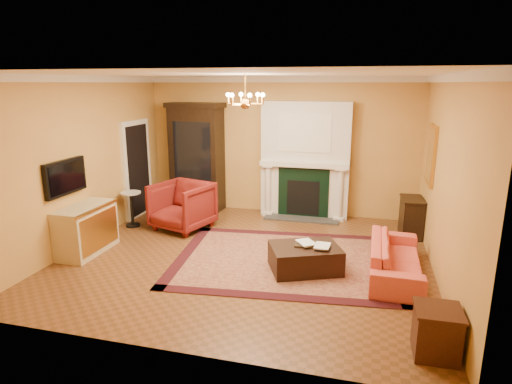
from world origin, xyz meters
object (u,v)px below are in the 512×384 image
(china_cabinet, at_px, (197,159))
(pedestal_table, at_px, (132,207))
(console_table, at_px, (411,218))
(coral_sofa, at_px, (396,252))
(leather_ottoman, at_px, (305,258))
(end_table, at_px, (436,333))
(wingback_armchair, at_px, (182,204))
(commode, at_px, (86,229))

(china_cabinet, xyz_separation_m, pedestal_table, (-0.83, -1.54, -0.75))
(console_table, bearing_deg, coral_sofa, -104.88)
(china_cabinet, height_order, leather_ottoman, china_cabinet)
(end_table, distance_m, leather_ottoman, 2.45)
(wingback_armchair, bearing_deg, console_table, 25.93)
(console_table, relative_size, leather_ottoman, 0.69)
(commode, bearing_deg, pedestal_table, 88.88)
(wingback_armchair, xyz_separation_m, pedestal_table, (-1.06, -0.13, -0.10))
(pedestal_table, relative_size, end_table, 1.39)
(china_cabinet, distance_m, pedestal_table, 1.90)
(wingback_armchair, distance_m, pedestal_table, 1.07)
(china_cabinet, xyz_separation_m, console_table, (4.65, -0.71, -0.81))
(pedestal_table, xyz_separation_m, end_table, (5.42, -3.03, -0.16))
(pedestal_table, distance_m, console_table, 5.54)
(coral_sofa, distance_m, leather_ottoman, 1.38)
(wingback_armchair, relative_size, coral_sofa, 0.55)
(china_cabinet, relative_size, console_table, 3.22)
(end_table, bearing_deg, coral_sofa, 99.13)
(wingback_armchair, relative_size, end_table, 2.00)
(wingback_armchair, xyz_separation_m, console_table, (4.42, 0.70, -0.16))
(wingback_armchair, height_order, end_table, wingback_armchair)
(end_table, bearing_deg, pedestal_table, 150.76)
(console_table, xyz_separation_m, leather_ottoman, (-1.74, -2.08, -0.15))
(china_cabinet, bearing_deg, wingback_armchair, -76.21)
(coral_sofa, bearing_deg, commode, 95.38)
(commode, bearing_deg, china_cabinet, 74.06)
(china_cabinet, distance_m, end_table, 6.55)
(pedestal_table, relative_size, coral_sofa, 0.38)
(wingback_armchair, bearing_deg, china_cabinet, 116.23)
(china_cabinet, xyz_separation_m, wingback_armchair, (0.23, -1.41, -0.65))
(pedestal_table, bearing_deg, console_table, 8.65)
(commode, height_order, coral_sofa, commode)
(coral_sofa, bearing_deg, leather_ottoman, 98.99)
(leather_ottoman, bearing_deg, china_cabinet, 112.99)
(wingback_armchair, xyz_separation_m, leather_ottoman, (2.69, -1.38, -0.31))
(end_table, distance_m, console_table, 3.87)
(wingback_armchair, relative_size, pedestal_table, 1.44)
(commode, bearing_deg, console_table, 22.52)
(coral_sofa, bearing_deg, wingback_armchair, 74.71)
(end_table, height_order, leather_ottoman, end_table)
(wingback_armchair, relative_size, leather_ottoman, 1.00)
(coral_sofa, xyz_separation_m, console_table, (0.38, 1.89, -0.01))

